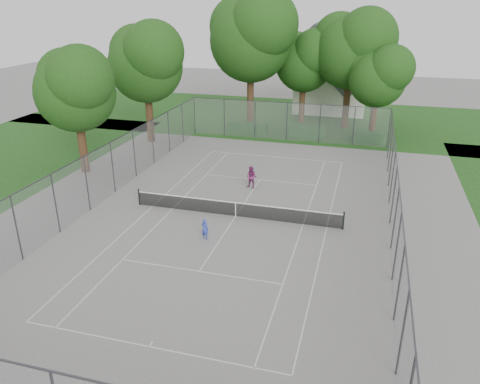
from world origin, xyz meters
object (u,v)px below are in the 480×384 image
(tennis_net, at_px, (236,209))
(girl_player, at_px, (205,229))
(house, at_px, (332,77))
(woman_player, at_px, (252,177))

(tennis_net, bearing_deg, girl_player, -104.45)
(tennis_net, xyz_separation_m, house, (2.68, 30.35, 3.42))
(tennis_net, height_order, house, house)
(girl_player, relative_size, woman_player, 0.75)
(tennis_net, xyz_separation_m, woman_player, (-0.19, 4.67, 0.28))
(girl_player, bearing_deg, house, -81.18)
(tennis_net, bearing_deg, house, 84.95)
(girl_player, bearing_deg, tennis_net, -89.66)
(house, distance_m, girl_player, 33.89)
(tennis_net, height_order, girl_player, girl_player)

